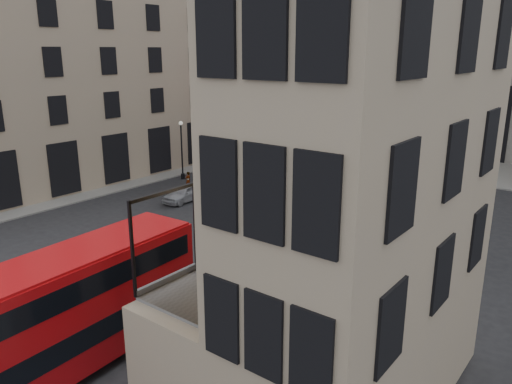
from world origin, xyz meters
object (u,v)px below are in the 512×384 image
Objects in this scene: car_c at (239,157)px; pedestrian_c at (449,155)px; cafe_table_far at (306,218)px; cafe_chair_b at (286,264)px; cyclist at (276,185)px; cafe_chair_c at (294,251)px; car_b at (349,167)px; traffic_light_far at (265,140)px; car_a at (185,193)px; cafe_chair_a at (250,284)px; bus_far at (266,144)px; street_lamp_a at (182,153)px; pedestrian_b at (323,154)px; pedestrian_e at (188,181)px; street_lamp_b at (370,142)px; traffic_light_near at (291,199)px; bus_near at (59,312)px; pedestrian_d at (432,167)px; cafe_table_mid at (260,234)px; pedestrian_a at (243,148)px; bicycle at (297,195)px; cafe_table_near at (209,259)px.

pedestrian_c reaches higher than car_c.
cafe_table_far reaches higher than car_c.
cafe_chair_b reaches higher than pedestrian_c.
cyclist is 23.73m from cafe_chair_c.
traffic_light_far is at bearing 169.38° from car_b.
pedestrian_c is at bearing 38.24° from traffic_light_far.
cafe_table_far is at bearing -32.64° from car_a.
car_a is 25.33m from cafe_chair_a.
car_b reaches higher than car_a.
street_lamp_a is at bearing -117.22° from bus_far.
pedestrian_b is (-3.44, 13.39, -0.04)m from cyclist.
cafe_chair_c is (12.89, -29.13, 4.20)m from car_b.
bus_far is 7.42× the size of pedestrian_c.
car_b is 15.78m from pedestrian_e.
cafe_chair_b is (-0.01, 1.83, 0.00)m from cafe_chair_a.
cafe_chair_a reaches higher than street_lamp_b.
cafe_chair_c is at bearing -51.72° from bus_far.
traffic_light_near is 14.56m from cafe_chair_c.
car_a is (-12.26, 18.08, -1.88)m from bus_near.
car_c is at bearing 173.41° from bus_far.
cafe_table_mid is (4.49, -32.28, 4.11)m from pedestrian_d.
cafe_table_mid is at bearing 148.79° from car_c.
traffic_light_far is at bearing 129.53° from cafe_table_far.
pedestrian_b is at bearing 106.46° from bus_near.
street_lamp_a is at bearing 141.68° from cafe_table_mid.
bus_far is at bearing -171.72° from car_b.
pedestrian_a is (-13.00, -4.75, -1.41)m from street_lamp_b.
pedestrian_b is 37.90m from cafe_chair_b.
bicycle is 22.55m from cafe_chair_c.
pedestrian_e is (2.98, -10.33, 0.06)m from car_c.
pedestrian_a is 36.65m from cafe_table_far.
cafe_table_far is (6.90, -9.32, 2.67)m from traffic_light_near.
street_lamp_b is 8.79m from pedestrian_c.
traffic_light_far is 35.63m from cafe_chair_c.
cafe_chair_c reaches higher than car_b.
street_lamp_b is 37.55m from cafe_chair_b.
pedestrian_c is 2.30× the size of cafe_table_near.
cafe_table_near is 2.99m from cafe_chair_c.
pedestrian_e is at bearing 117.52° from cyclist.
cafe_chair_c is at bearing -51.68° from traffic_light_far.
car_a is 13.94m from car_c.
traffic_light_far is at bearing -146.31° from street_lamp_b.
cyclist is 15.89m from pedestrian_a.
bus_near is 21.93m from car_a.
car_a is 5.20× the size of cafe_table_far.
pedestrian_b is 39.52m from cafe_chair_a.
cafe_chair_b reaches higher than bus_near.
cafe_table_near is (19.57, -18.21, 4.28)m from pedestrian_e.
cafe_table_near is 0.92× the size of cafe_table_far.
car_b is 4.54× the size of cafe_chair_c.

